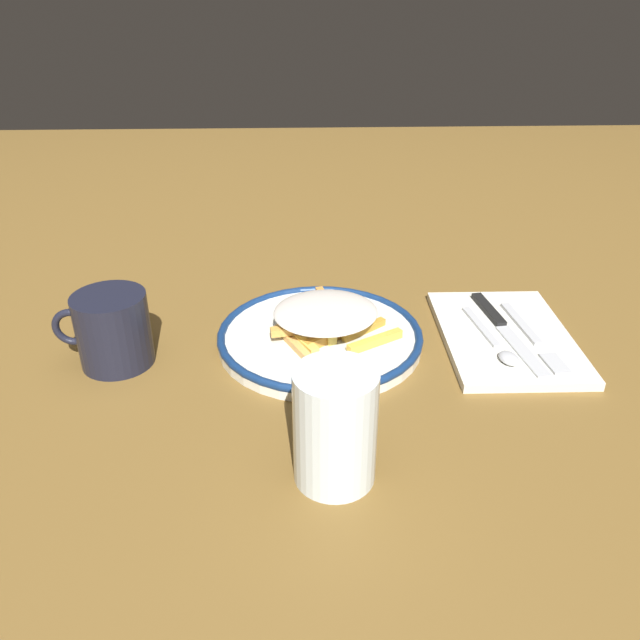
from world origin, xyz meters
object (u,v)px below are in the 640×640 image
fries_heap (326,317)px  coffee_mug (112,330)px  plate (320,336)px  spoon (497,345)px  water_glass (335,427)px  knife (501,325)px  fork (532,336)px  napkin (506,337)px

fries_heap → coffee_mug: 0.26m
plate → fries_heap: size_ratio=1.49×
spoon → water_glass: bearing=43.9°
spoon → water_glass: water_glass is taller
plate → coffee_mug: coffee_mug is taller
plate → knife: same height
fork → spoon: size_ratio=1.16×
napkin → spoon: bearing=56.6°
napkin → plate: bearing=-0.7°
knife → spoon: spoon is taller
spoon → coffee_mug: 0.48m
napkin → knife: bearing=-82.1°
fries_heap → napkin: size_ratio=0.75×
plate → knife: 0.24m
coffee_mug → napkin: bearing=-176.3°
coffee_mug → knife: bearing=-174.2°
coffee_mug → fries_heap: bearing=-171.6°
napkin → fork: (-0.03, 0.01, 0.01)m
fries_heap → fork: fries_heap is taller
water_glass → coffee_mug: (0.26, -0.21, -0.01)m
plate → fork: size_ratio=1.51×
knife → napkin: bearing=97.9°
spoon → water_glass: size_ratio=1.29×
spoon → coffee_mug: size_ratio=1.30×
fork → water_glass: water_glass is taller
fries_heap → plate: bearing=24.9°
plate → fries_heap: (-0.01, -0.00, 0.03)m
fork → knife: 0.04m
napkin → fork: size_ratio=1.35×
fork → water_glass: 0.36m
fries_heap → knife: fries_heap is taller
fork → spoon: spoon is taller
fork → coffee_mug: coffee_mug is taller
napkin → water_glass: (0.24, 0.24, 0.05)m
knife → water_glass: bearing=47.8°
fries_heap → water_glass: water_glass is taller
knife → spoon: bearing=69.3°
water_glass → plate: bearing=-88.8°
fork → spoon: bearing=23.3°
napkin → spoon: size_ratio=1.56×
water_glass → coffee_mug: bearing=-39.2°
fork → knife: (0.03, -0.03, 0.00)m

